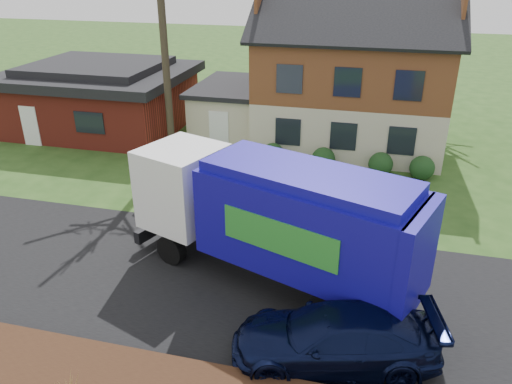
# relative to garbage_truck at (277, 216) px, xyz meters

# --- Properties ---
(ground) EXTENTS (120.00, 120.00, 0.00)m
(ground) POSITION_rel_garbage_truck_xyz_m (-0.93, -0.44, -2.24)
(ground) COLOR #254717
(ground) RESTS_ON ground
(road) EXTENTS (80.00, 7.00, 0.02)m
(road) POSITION_rel_garbage_truck_xyz_m (-0.93, -0.44, -2.23)
(road) COLOR black
(road) RESTS_ON ground
(main_house) EXTENTS (12.95, 8.95, 9.26)m
(main_house) POSITION_rel_garbage_truck_xyz_m (0.56, 13.46, 1.79)
(main_house) COLOR beige
(main_house) RESTS_ON ground
(ranch_house) EXTENTS (9.80, 8.20, 3.70)m
(ranch_house) POSITION_rel_garbage_truck_xyz_m (-12.93, 12.56, -0.43)
(ranch_house) COLOR maroon
(ranch_house) RESTS_ON ground
(garbage_truck) EXTENTS (9.36, 5.38, 3.89)m
(garbage_truck) POSITION_rel_garbage_truck_xyz_m (0.00, 0.00, 0.00)
(garbage_truck) COLOR black
(garbage_truck) RESTS_ON ground
(silver_sedan) EXTENTS (4.56, 2.42, 1.43)m
(silver_sedan) POSITION_rel_garbage_truck_xyz_m (-4.07, 3.92, -1.53)
(silver_sedan) COLOR #B8BCC1
(silver_sedan) RESTS_ON ground
(navy_wagon) EXTENTS (5.31, 3.10, 1.45)m
(navy_wagon) POSITION_rel_garbage_truck_xyz_m (2.07, -2.89, -1.52)
(navy_wagon) COLOR black
(navy_wagon) RESTS_ON ground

